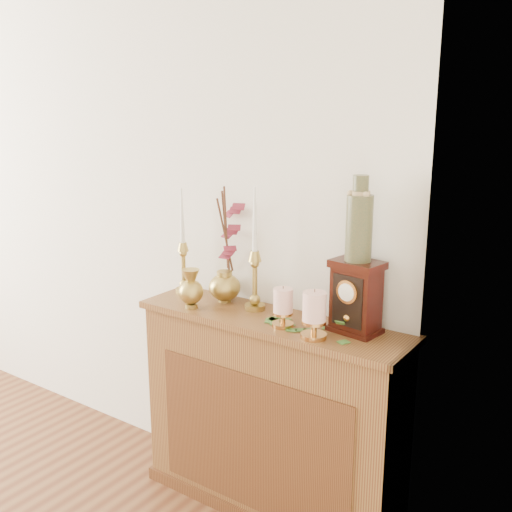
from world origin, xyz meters
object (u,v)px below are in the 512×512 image
Objects in this scene: bud_vase at (191,289)px; ceramic_vase at (359,223)px; ginger_jar at (230,249)px; candlestick_left at (183,259)px; candlestick_center at (255,271)px; mantel_clock at (356,298)px.

ceramic_vase reaches higher than bud_vase.
ginger_jar is 0.69m from ceramic_vase.
ceramic_vase reaches higher than candlestick_left.
candlestick_center is 3.06× the size of bud_vase.
ceramic_vase is at bearing -0.19° from candlestick_left.
bud_vase is at bearing -148.80° from candlestick_center.
candlestick_center is 0.48m from mantel_clock.
candlestick_center reaches higher than bud_vase.
bud_vase is 0.61× the size of mantel_clock.
bud_vase is at bearing -168.13° from ceramic_vase.
ginger_jar is (-0.17, 0.05, 0.06)m from candlestick_center.
bud_vase is 0.82m from ceramic_vase.
candlestick_center is at bearing -171.32° from mantel_clock.
ginger_jar is 0.66m from mantel_clock.
ginger_jar is at bearing 69.91° from bud_vase.
bud_vase is at bearing -159.98° from mantel_clock.
ceramic_vase is (0.73, 0.15, 0.35)m from bud_vase.
ceramic_vase is (0.48, 0.01, 0.26)m from candlestick_center.
candlestick_left is 1.52× the size of ceramic_vase.
mantel_clock is at bearing -4.16° from ginger_jar.
candlestick_center reaches higher than candlestick_left.
candlestick_center is at bearing -16.46° from ginger_jar.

